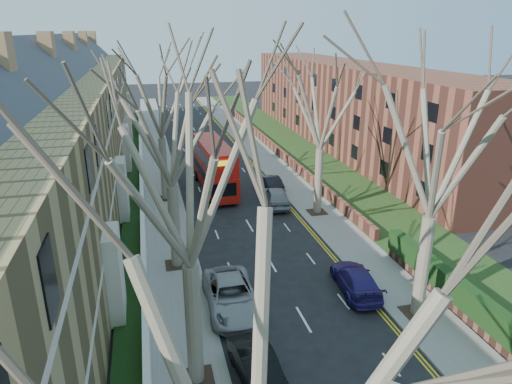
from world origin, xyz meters
TOP-DOWN VIEW (x-y plane):
  - pavement_left at (-6.00, 39.00)m, footprint 3.00×102.00m
  - pavement_right at (6.00, 39.00)m, footprint 3.00×102.00m
  - terrace_left at (-13.65, 31.00)m, footprint 9.70×78.00m
  - flats_right at (17.46, 43.00)m, footprint 13.97×54.00m
  - front_wall_left at (-7.65, 31.00)m, footprint 0.30×78.00m
  - grass_verge_right at (10.50, 39.00)m, footprint 6.00×102.00m
  - tree_left_near at (-5.70, -4.00)m, footprint 9.80×9.80m
  - tree_left_mid at (-5.70, 6.00)m, footprint 10.50×10.50m
  - tree_left_far at (-5.70, 16.00)m, footprint 10.15×10.15m
  - tree_left_dist at (-5.70, 28.00)m, footprint 10.50×10.50m
  - tree_right_mid at (5.70, 8.00)m, footprint 10.50×10.50m
  - tree_right_far at (5.70, 22.00)m, footprint 10.15×10.15m
  - double_decker_bus at (-1.22, 29.68)m, footprint 2.88×10.07m
  - car_left_mid at (-3.25, 5.38)m, footprint 1.96×4.30m
  - car_left_far at (-3.31, 10.81)m, footprint 2.62×5.57m
  - car_right_near at (3.67, 10.86)m, footprint 2.46×4.89m
  - car_right_mid at (3.07, 24.52)m, footprint 2.39×4.81m
  - car_right_far at (3.62, 28.36)m, footprint 1.55×4.18m

SIDE VIEW (x-z plane):
  - pavement_left at x=-6.00m, z-range 0.00..0.12m
  - pavement_right at x=6.00m, z-range 0.00..0.12m
  - grass_verge_right at x=10.50m, z-range 0.12..0.18m
  - front_wall_left at x=-7.65m, z-range 0.12..1.12m
  - car_right_near at x=3.67m, z-range 0.00..1.36m
  - car_right_far at x=3.62m, z-range 0.00..1.37m
  - car_left_mid at x=-3.25m, z-range 0.00..1.37m
  - car_left_far at x=-3.31m, z-range 0.00..1.54m
  - car_right_mid at x=3.07m, z-range 0.00..1.58m
  - double_decker_bus at x=-1.22m, z-range -0.04..4.17m
  - flats_right at x=17.46m, z-range -0.02..9.98m
  - terrace_left at x=-13.65m, z-range -1.27..12.33m
  - tree_left_near at x=-5.70m, z-range 2.06..15.79m
  - tree_left_far at x=-5.70m, z-range 2.13..16.35m
  - tree_right_far at x=5.70m, z-range 2.13..16.35m
  - tree_left_mid at x=-5.70m, z-range 2.20..16.91m
  - tree_right_mid at x=5.70m, z-range 2.20..16.91m
  - tree_left_dist at x=-5.70m, z-range 2.20..16.91m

